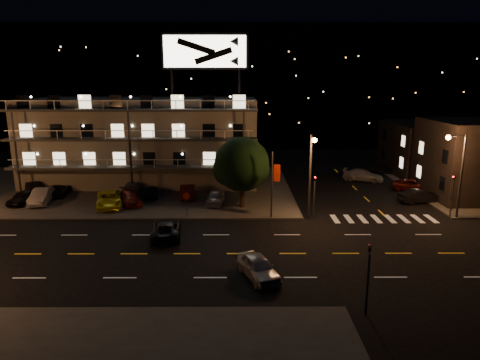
{
  "coord_description": "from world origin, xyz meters",
  "views": [
    {
      "loc": [
        1.85,
        -30.11,
        12.83
      ],
      "look_at": [
        2.04,
        8.0,
        3.84
      ],
      "focal_mm": 32.0,
      "sensor_mm": 36.0,
      "label": 1
    }
  ],
  "objects_px": {
    "lot_car_4": "(215,197)",
    "road_car_west": "(166,228)",
    "side_car_0": "(419,196)",
    "lot_car_7": "(134,187)",
    "lot_car_2": "(109,199)",
    "tree": "(241,166)",
    "road_car_east": "(258,267)"
  },
  "relations": [
    {
      "from": "tree",
      "to": "road_car_west",
      "type": "xyz_separation_m",
      "value": [
        -6.32,
        -7.99,
        -3.7
      ]
    },
    {
      "from": "lot_car_4",
      "to": "tree",
      "type": "bearing_deg",
      "value": -18.17
    },
    {
      "from": "lot_car_7",
      "to": "road_car_west",
      "type": "bearing_deg",
      "value": 115.69
    },
    {
      "from": "tree",
      "to": "lot_car_4",
      "type": "xyz_separation_m",
      "value": [
        -2.69,
        1.11,
        -3.56
      ]
    },
    {
      "from": "lot_car_2",
      "to": "lot_car_4",
      "type": "xyz_separation_m",
      "value": [
        10.79,
        0.84,
        -0.04
      ]
    },
    {
      "from": "lot_car_2",
      "to": "road_car_west",
      "type": "height_order",
      "value": "lot_car_2"
    },
    {
      "from": "lot_car_2",
      "to": "road_car_west",
      "type": "xyz_separation_m",
      "value": [
        7.17,
        -8.25,
        -0.18
      ]
    },
    {
      "from": "tree",
      "to": "lot_car_2",
      "type": "height_order",
      "value": "tree"
    },
    {
      "from": "lot_car_7",
      "to": "road_car_west",
      "type": "height_order",
      "value": "lot_car_7"
    },
    {
      "from": "lot_car_7",
      "to": "side_car_0",
      "type": "bearing_deg",
      "value": 175.56
    },
    {
      "from": "side_car_0",
      "to": "road_car_west",
      "type": "height_order",
      "value": "side_car_0"
    },
    {
      "from": "lot_car_2",
      "to": "lot_car_4",
      "type": "distance_m",
      "value": 10.83
    },
    {
      "from": "lot_car_4",
      "to": "road_car_east",
      "type": "bearing_deg",
      "value": -73.45
    },
    {
      "from": "tree",
      "to": "road_car_east",
      "type": "distance_m",
      "value": 16.1
    },
    {
      "from": "side_car_0",
      "to": "road_car_west",
      "type": "xyz_separation_m",
      "value": [
        -25.29,
        -9.93,
        -0.0
      ]
    },
    {
      "from": "tree",
      "to": "lot_car_4",
      "type": "height_order",
      "value": "tree"
    },
    {
      "from": "lot_car_4",
      "to": "road_car_west",
      "type": "height_order",
      "value": "lot_car_4"
    },
    {
      "from": "side_car_0",
      "to": "tree",
      "type": "bearing_deg",
      "value": 83.52
    },
    {
      "from": "tree",
      "to": "lot_car_7",
      "type": "bearing_deg",
      "value": 156.18
    },
    {
      "from": "side_car_0",
      "to": "lot_car_7",
      "type": "bearing_deg",
      "value": 71.36
    },
    {
      "from": "lot_car_4",
      "to": "road_car_west",
      "type": "distance_m",
      "value": 9.79
    },
    {
      "from": "road_car_east",
      "to": "road_car_west",
      "type": "xyz_separation_m",
      "value": [
        -7.31,
        7.66,
        -0.02
      ]
    },
    {
      "from": "lot_car_4",
      "to": "road_car_east",
      "type": "relative_size",
      "value": 0.96
    },
    {
      "from": "road_car_west",
      "to": "lot_car_2",
      "type": "bearing_deg",
      "value": -55.3
    },
    {
      "from": "lot_car_7",
      "to": "tree",
      "type": "bearing_deg",
      "value": 158.06
    },
    {
      "from": "lot_car_7",
      "to": "lot_car_2",
      "type": "bearing_deg",
      "value": 78.06
    },
    {
      "from": "lot_car_2",
      "to": "lot_car_7",
      "type": "distance_m",
      "value": 5.29
    },
    {
      "from": "lot_car_2",
      "to": "side_car_0",
      "type": "xyz_separation_m",
      "value": [
        32.46,
        1.68,
        -0.18
      ]
    },
    {
      "from": "lot_car_2",
      "to": "lot_car_7",
      "type": "relative_size",
      "value": 1.13
    },
    {
      "from": "tree",
      "to": "lot_car_4",
      "type": "distance_m",
      "value": 4.6
    },
    {
      "from": "lot_car_2",
      "to": "lot_car_7",
      "type": "xyz_separation_m",
      "value": [
        1.26,
        5.13,
        -0.06
      ]
    },
    {
      "from": "road_car_east",
      "to": "road_car_west",
      "type": "bearing_deg",
      "value": 112.57
    }
  ]
}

